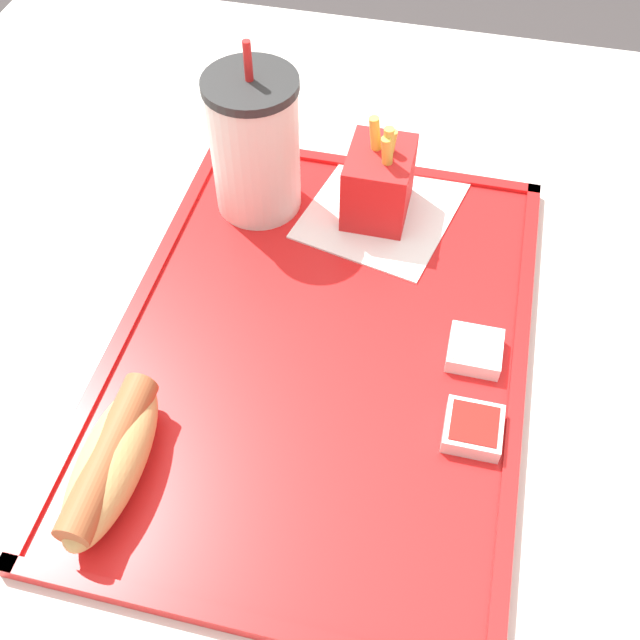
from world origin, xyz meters
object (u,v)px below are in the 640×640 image
(hot_dog_far, at_px, (111,460))
(sauce_cup_ketchup, at_px, (473,428))
(fries_carton, at_px, (379,182))
(sauce_cup_mayo, at_px, (475,350))
(soda_cup, at_px, (255,145))

(hot_dog_far, height_order, sauce_cup_ketchup, hot_dog_far)
(fries_carton, xyz_separation_m, sauce_cup_mayo, (-0.15, -0.11, -0.03))
(soda_cup, height_order, hot_dog_far, soda_cup)
(soda_cup, relative_size, sauce_cup_ketchup, 3.97)
(fries_carton, bearing_deg, sauce_cup_mayo, -144.28)
(hot_dog_far, xyz_separation_m, sauce_cup_ketchup, (0.09, -0.24, -0.02))
(soda_cup, relative_size, sauce_cup_mayo, 3.97)
(fries_carton, bearing_deg, soda_cup, 96.27)
(hot_dog_far, height_order, sauce_cup_mayo, hot_dog_far)
(sauce_cup_mayo, distance_m, sauce_cup_ketchup, 0.07)
(sauce_cup_ketchup, bearing_deg, soda_cup, 47.12)
(hot_dog_far, distance_m, sauce_cup_ketchup, 0.26)
(hot_dog_far, height_order, fries_carton, fries_carton)
(sauce_cup_mayo, bearing_deg, hot_dog_far, 124.77)
(hot_dog_far, bearing_deg, sauce_cup_ketchup, -69.18)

